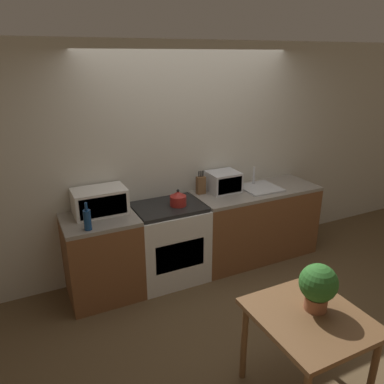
# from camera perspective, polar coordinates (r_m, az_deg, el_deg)

# --- Properties ---
(ground_plane) EXTENTS (16.00, 16.00, 0.00)m
(ground_plane) POSITION_cam_1_polar(r_m,az_deg,el_deg) (4.12, 6.42, -16.39)
(ground_plane) COLOR brown
(wall_back) EXTENTS (10.00, 0.06, 2.60)m
(wall_back) POSITION_cam_1_polar(r_m,az_deg,el_deg) (4.41, -0.51, 5.17)
(wall_back) COLOR beige
(wall_back) RESTS_ON ground_plane
(counter_left_run) EXTENTS (0.74, 0.62, 0.90)m
(counter_left_run) POSITION_cam_1_polar(r_m,az_deg,el_deg) (4.09, -13.49, -9.63)
(counter_left_run) COLOR brown
(counter_left_run) RESTS_ON ground_plane
(counter_right_run) EXTENTS (1.56, 0.62, 0.90)m
(counter_right_run) POSITION_cam_1_polar(r_m,az_deg,el_deg) (4.80, 9.53, -4.67)
(counter_right_run) COLOR brown
(counter_right_run) RESTS_ON ground_plane
(stove_range) EXTENTS (0.78, 0.62, 0.90)m
(stove_range) POSITION_cam_1_polar(r_m,az_deg,el_deg) (4.28, -3.50, -7.67)
(stove_range) COLOR silver
(stove_range) RESTS_ON ground_plane
(kettle) EXTENTS (0.18, 0.18, 0.19)m
(kettle) POSITION_cam_1_polar(r_m,az_deg,el_deg) (4.06, -2.13, -1.00)
(kettle) COLOR maroon
(kettle) RESTS_ON stove_range
(microwave) EXTENTS (0.54, 0.34, 0.26)m
(microwave) POSITION_cam_1_polar(r_m,az_deg,el_deg) (3.95, -13.88, -1.37)
(microwave) COLOR silver
(microwave) RESTS_ON counter_left_run
(bottle) EXTENTS (0.07, 0.07, 0.27)m
(bottle) POSITION_cam_1_polar(r_m,az_deg,el_deg) (3.62, -15.66, -4.03)
(bottle) COLOR navy
(bottle) RESTS_ON counter_left_run
(knife_block) EXTENTS (0.10, 0.07, 0.28)m
(knife_block) POSITION_cam_1_polar(r_m,az_deg,el_deg) (4.39, 1.36, 1.09)
(knife_block) COLOR brown
(knife_block) RESTS_ON counter_right_run
(toaster_oven) EXTENTS (0.36, 0.32, 0.24)m
(toaster_oven) POSITION_cam_1_polar(r_m,az_deg,el_deg) (4.48, 4.81, 1.57)
(toaster_oven) COLOR silver
(toaster_oven) RESTS_ON counter_right_run
(sink_basin) EXTENTS (0.44, 0.43, 0.24)m
(sink_basin) POSITION_cam_1_polar(r_m,az_deg,el_deg) (4.66, 10.33, 0.69)
(sink_basin) COLOR silver
(sink_basin) RESTS_ON counter_right_run
(dining_table) EXTENTS (0.74, 0.79, 0.73)m
(dining_table) POSITION_cam_1_polar(r_m,az_deg,el_deg) (2.95, 17.35, -19.05)
(dining_table) COLOR brown
(dining_table) RESTS_ON ground_plane
(potted_plant) EXTENTS (0.27, 0.27, 0.35)m
(potted_plant) POSITION_cam_1_polar(r_m,az_deg,el_deg) (2.84, 18.67, -13.30)
(potted_plant) COLOR #9E5B3D
(potted_plant) RESTS_ON dining_table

